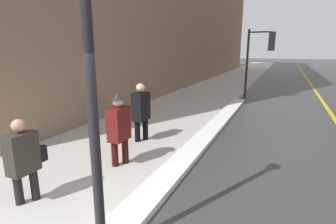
% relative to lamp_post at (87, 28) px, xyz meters
% --- Properties ---
extents(sidewalk_slab, '(4.00, 80.00, 0.01)m').
position_rel_lamp_post_xyz_m(sidewalk_slab, '(-2.24, 14.48, -2.74)').
color(sidewalk_slab, '#B2AFA8').
rests_on(sidewalk_slab, ground).
extents(road_centre_stripe, '(0.16, 80.00, 0.00)m').
position_rel_lamp_post_xyz_m(road_centre_stripe, '(3.76, 14.48, -2.75)').
color(road_centre_stripe, gold).
rests_on(road_centre_stripe, ground).
extents(snow_bank_curb, '(0.55, 12.47, 0.12)m').
position_rel_lamp_post_xyz_m(snow_bank_curb, '(-0.08, 4.85, -2.69)').
color(snow_bank_curb, white).
rests_on(snow_bank_curb, ground).
extents(lamp_post, '(0.28, 0.28, 4.55)m').
position_rel_lamp_post_xyz_m(lamp_post, '(0.00, 0.00, 0.00)').
color(lamp_post, black).
rests_on(lamp_post, ground).
extents(traffic_light_near, '(1.31, 0.32, 3.53)m').
position_rel_lamp_post_xyz_m(traffic_light_near, '(0.76, 11.90, -0.21)').
color(traffic_light_near, black).
rests_on(traffic_light_near, ground).
extents(pedestrian_with_shoulder_bag, '(0.28, 0.69, 1.46)m').
position_rel_lamp_post_xyz_m(pedestrian_with_shoulder_bag, '(-1.93, 0.50, -1.94)').
color(pedestrian_with_shoulder_bag, black).
rests_on(pedestrian_with_shoulder_bag, ground).
extents(pedestrian_nearside, '(0.35, 0.51, 1.66)m').
position_rel_lamp_post_xyz_m(pedestrian_nearside, '(-1.33, 2.37, -1.84)').
color(pedestrian_nearside, '#340C0C').
rests_on(pedestrian_nearside, ground).
extents(pedestrian_in_glasses, '(0.32, 0.54, 1.64)m').
position_rel_lamp_post_xyz_m(pedestrian_in_glasses, '(-1.68, 3.97, -1.84)').
color(pedestrian_in_glasses, black).
rests_on(pedestrian_in_glasses, ground).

